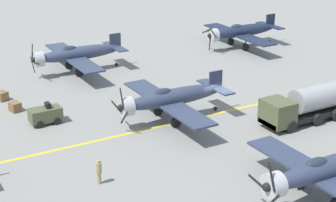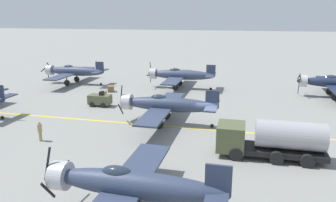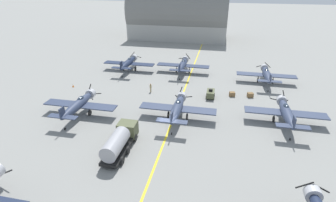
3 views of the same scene
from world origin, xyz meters
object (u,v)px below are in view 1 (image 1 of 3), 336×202
at_px(ground_crew_walking, 99,171).
at_px(fuel_tanker, 305,105).
at_px(airplane_near_right, 241,31).
at_px(tow_tractor, 46,115).
at_px(supply_crate_mid_lane, 15,107).
at_px(supply_crate_by_tanker, 2,96).
at_px(airplane_mid_center, 170,98).
at_px(airplane_mid_right, 76,54).
at_px(airplane_mid_left, 325,169).

bearing_deg(ground_crew_walking, fuel_tanker, -86.62).
distance_m(airplane_near_right, tow_tractor, 30.22).
relative_size(ground_crew_walking, supply_crate_mid_lane, 1.78).
bearing_deg(tow_tractor, fuel_tanker, -118.96).
height_order(airplane_near_right, supply_crate_by_tanker, airplane_near_right).
bearing_deg(airplane_mid_center, airplane_mid_right, -8.34).
xyz_separation_m(airplane_mid_left, tow_tractor, (20.20, 11.22, -1.22)).
distance_m(ground_crew_walking, supply_crate_by_tanker, 18.85).
height_order(airplane_mid_left, supply_crate_by_tanker, airplane_mid_left).
bearing_deg(supply_crate_mid_lane, tow_tractor, -159.83).
bearing_deg(supply_crate_mid_lane, airplane_mid_left, -152.32).
height_order(airplane_mid_center, supply_crate_mid_lane, airplane_mid_center).
xyz_separation_m(airplane_mid_center, tow_tractor, (4.60, 9.25, -1.22)).
distance_m(airplane_mid_right, airplane_near_right, 20.87).
height_order(airplane_mid_left, airplane_mid_center, airplane_mid_center).
bearing_deg(supply_crate_mid_lane, supply_crate_by_tanker, 5.05).
height_order(fuel_tanker, supply_crate_by_tanker, fuel_tanker).
distance_m(airplane_mid_left, supply_crate_mid_lane, 27.34).
xyz_separation_m(ground_crew_walking, supply_crate_mid_lane, (15.47, 1.27, -0.55)).
distance_m(airplane_near_right, ground_crew_walking, 36.17).
xyz_separation_m(tow_tractor, supply_crate_by_tanker, (7.26, 1.75, -0.38)).
xyz_separation_m(airplane_near_right, supply_crate_mid_lane, (-6.99, 29.60, -1.60)).
relative_size(ground_crew_walking, supply_crate_by_tanker, 1.76).
distance_m(airplane_mid_right, tow_tractor, 13.79).
relative_size(airplane_mid_center, supply_crate_mid_lane, 12.17).
height_order(airplane_near_right, fuel_tanker, airplane_near_right).
distance_m(airplane_mid_left, airplane_mid_right, 32.09).
relative_size(fuel_tanker, supply_crate_by_tanker, 8.04).
distance_m(airplane_mid_left, tow_tractor, 23.14).
relative_size(airplane_mid_right, tow_tractor, 4.62).
distance_m(airplane_mid_left, airplane_mid_center, 15.73).
bearing_deg(airplane_mid_center, supply_crate_mid_lane, 36.11).
distance_m(airplane_mid_right, fuel_tanker, 24.86).
height_order(airplane_mid_left, ground_crew_walking, airplane_mid_left).
height_order(airplane_mid_right, airplane_mid_center, airplane_mid_center).
bearing_deg(fuel_tanker, airplane_mid_left, 142.40).
bearing_deg(tow_tractor, airplane_mid_center, -116.45).
distance_m(tow_tractor, ground_crew_walking, 11.51).
height_order(airplane_mid_left, airplane_mid_right, airplane_mid_right).
relative_size(airplane_mid_left, tow_tractor, 4.62).
relative_size(airplane_near_right, tow_tractor, 4.62).
bearing_deg(fuel_tanker, airplane_mid_center, 58.71).
xyz_separation_m(airplane_mid_right, supply_crate_mid_lane, (-7.69, 8.74, -1.60)).
xyz_separation_m(tow_tractor, supply_crate_mid_lane, (3.96, 1.46, -0.38)).
height_order(airplane_mid_left, tow_tractor, airplane_mid_left).
height_order(airplane_near_right, tow_tractor, airplane_near_right).
bearing_deg(supply_crate_mid_lane, ground_crew_walking, -175.32).
bearing_deg(supply_crate_mid_lane, airplane_near_right, -76.72).
relative_size(airplane_mid_left, ground_crew_walking, 6.84).
xyz_separation_m(fuel_tanker, tow_tractor, (10.39, 18.78, -0.72)).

